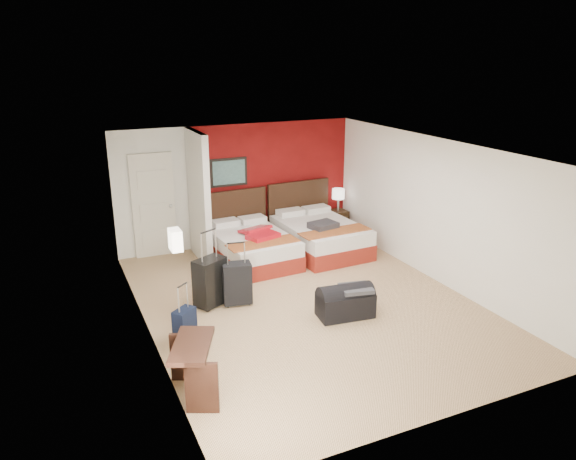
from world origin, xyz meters
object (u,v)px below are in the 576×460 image
suitcase_black (211,283)px  duffel_bag (345,303)px  nightstand (338,222)px  suitcase_navy (185,326)px  bed_left (253,248)px  red_suitcase_open (259,233)px  bed_right (320,237)px  desk (193,369)px  suitcase_charcoal (237,285)px  table_lamp (338,200)px

suitcase_black → duffel_bag: size_ratio=0.91×
nightstand → suitcase_navy: bearing=-145.5°
bed_left → red_suitcase_open: bearing=-48.7°
bed_right → duffel_bag: size_ratio=2.36×
suitcase_black → suitcase_navy: size_ratio=1.71×
bed_right → suitcase_black: size_ratio=2.59×
duffel_bag → bed_left: bearing=106.6°
nightstand → bed_right: bearing=-138.6°
desk → suitcase_black: bearing=93.0°
red_suitcase_open → suitcase_charcoal: (-0.98, -1.51, -0.27)m
bed_left → bed_right: size_ratio=0.94×
nightstand → desk: bearing=-137.4°
suitcase_black → suitcase_navy: suitcase_black is taller
bed_left → duffel_bag: size_ratio=2.23×
suitcase_navy → desk: 1.35m
bed_left → red_suitcase_open: 0.36m
table_lamp → duffel_bag: size_ratio=0.59×
suitcase_black → desk: suitcase_black is taller
desk → red_suitcase_open: bearing=82.6°
bed_left → suitcase_navy: 3.09m
duffel_bag → suitcase_charcoal: bearing=147.8°
red_suitcase_open → suitcase_black: bearing=-151.2°
bed_right → suitcase_navy: 4.17m
red_suitcase_open → table_lamp: size_ratio=1.60×
suitcase_black → suitcase_charcoal: bearing=-44.7°
bed_left → red_suitcase_open: red_suitcase_open is taller
suitcase_navy → desk: desk is taller
red_suitcase_open → suitcase_charcoal: bearing=-139.4°
bed_right → suitcase_navy: (-3.40, -2.41, -0.07)m
table_lamp → red_suitcase_open: bearing=-156.9°
bed_left → bed_right: bearing=-3.8°
desk → nightstand: bearing=70.1°
red_suitcase_open → suitcase_charcoal: suitcase_charcoal is taller
nightstand → desk: size_ratio=0.63×
nightstand → table_lamp: (0.00, 0.00, 0.51)m
table_lamp → desk: (-4.52, -4.59, -0.43)m
suitcase_charcoal → desk: 2.47m
bed_left → duffel_bag: 2.75m
suitcase_charcoal → duffel_bag: bearing=-28.7°
suitcase_charcoal → duffel_bag: size_ratio=0.80×
suitcase_navy → red_suitcase_open: bearing=10.6°
suitcase_charcoal → suitcase_black: bearing=173.2°
nightstand → suitcase_navy: size_ratio=1.18×
bed_right → suitcase_charcoal: 2.85m
suitcase_navy → duffel_bag: size_ratio=0.53×
bed_left → suitcase_navy: size_ratio=4.18×
bed_right → table_lamp: table_lamp is taller
nightstand → table_lamp: bearing=0.0°
table_lamp → nightstand: bearing=0.0°
suitcase_charcoal → desk: desk is taller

